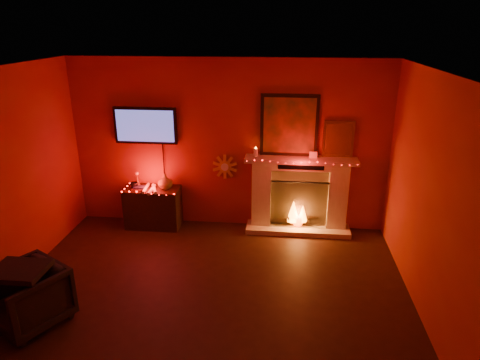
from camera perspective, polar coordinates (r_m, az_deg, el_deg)
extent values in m
plane|color=black|center=(5.15, -5.27, -17.91)|extent=(5.00, 5.00, 0.00)
plane|color=beige|center=(4.08, -6.51, 13.42)|extent=(5.00, 5.00, 0.00)
plane|color=maroon|center=(6.77, -1.63, 4.62)|extent=(5.00, 0.00, 5.00)
plane|color=maroon|center=(4.66, 26.03, -5.03)|extent=(0.00, 5.00, 5.00)
cube|color=beige|center=(7.01, 7.69, -6.50)|extent=(1.65, 0.40, 0.08)
cube|color=beige|center=(6.88, 2.87, -2.15)|extent=(0.30, 0.22, 0.95)
cube|color=beige|center=(6.93, 12.84, -2.49)|extent=(0.30, 0.22, 0.95)
cube|color=beige|center=(6.69, 8.10, 1.99)|extent=(1.50, 0.22, 0.14)
cube|color=beige|center=(6.60, 8.15, 2.65)|extent=(1.72, 0.34, 0.06)
cube|color=#896950|center=(6.93, 7.86, -2.14)|extent=(0.90, 0.10, 0.95)
cube|color=black|center=(6.80, 7.86, -3.38)|extent=(0.90, 0.02, 0.78)
cylinder|color=black|center=(7.01, 6.90, -5.52)|extent=(0.55, 0.09, 0.09)
cylinder|color=black|center=(7.01, 8.39, -5.06)|extent=(0.51, 0.18, 0.08)
cone|color=orange|center=(6.93, 7.13, -4.12)|extent=(0.20, 0.20, 0.34)
cone|color=orange|center=(6.97, 8.35, -4.42)|extent=(0.16, 0.16, 0.26)
sphere|color=#FF3F07|center=(7.01, 7.72, -5.40)|extent=(0.18, 0.18, 0.18)
cube|color=black|center=(6.59, 6.59, 7.25)|extent=(0.88, 0.05, 0.95)
cube|color=#C34C1A|center=(6.56, 6.59, 7.20)|extent=(0.78, 0.01, 0.85)
cube|color=#B18F33|center=(6.69, 12.97, 5.35)|extent=(0.46, 0.04, 0.56)
cube|color=#9E6B24|center=(6.67, 12.99, 5.30)|extent=(0.38, 0.01, 0.48)
cylinder|color=#EFE8C7|center=(6.63, 2.11, 3.73)|extent=(0.07, 0.07, 0.12)
cube|color=silver|center=(6.61, 9.74, 3.33)|extent=(0.12, 0.01, 0.10)
cube|color=black|center=(6.94, -12.49, 7.10)|extent=(1.00, 0.06, 0.58)
cube|color=#4E5ACA|center=(6.91, -12.57, 7.04)|extent=(0.92, 0.01, 0.50)
cylinder|color=black|center=(7.04, -10.14, 2.22)|extent=(0.02, 0.02, 0.66)
cylinder|color=orange|center=(6.86, -2.03, 1.77)|extent=(0.20, 0.03, 0.20)
cylinder|color=silver|center=(6.84, -2.05, 1.73)|extent=(0.13, 0.01, 0.13)
cube|color=black|center=(7.15, -11.49, -3.59)|extent=(0.88, 0.44, 0.67)
imported|color=brown|center=(6.93, -9.93, -0.19)|extent=(0.23, 0.23, 0.24)
imported|color=black|center=(7.07, -13.93, -0.71)|extent=(0.13, 0.13, 0.10)
cylinder|color=silver|center=(6.98, -12.45, -1.08)|extent=(0.08, 0.38, 0.05)
cylinder|color=silver|center=(6.90, -11.68, -1.27)|extent=(0.06, 0.38, 0.05)
cylinder|color=silver|center=(6.93, -11.34, -1.17)|extent=(0.19, 0.37, 0.05)
cube|color=maroon|center=(6.99, -13.36, -1.19)|extent=(0.20, 0.14, 0.03)
cube|color=#212C4E|center=(6.99, -13.27, -0.96)|extent=(0.17, 0.12, 0.02)
imported|color=black|center=(5.41, -26.45, -13.79)|extent=(1.00, 1.01, 0.68)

